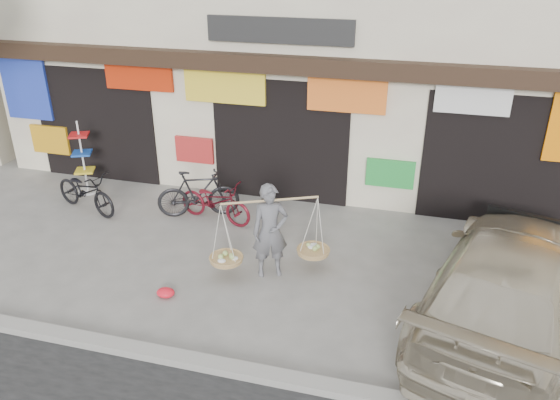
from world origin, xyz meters
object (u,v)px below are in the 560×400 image
(street_vendor, at_px, (270,234))
(suv, at_px, (510,282))
(bike_1, at_px, (198,194))
(display_rack, at_px, (84,164))
(bike_0, at_px, (86,191))
(bike_2, at_px, (215,201))

(street_vendor, distance_m, suv, 3.84)
(street_vendor, relative_size, bike_1, 1.14)
(street_vendor, distance_m, display_rack, 5.51)
(bike_0, bearing_deg, street_vendor, -87.21)
(bike_1, height_order, bike_2, bike_1)
(bike_1, xyz_separation_m, bike_2, (0.42, -0.11, -0.07))
(bike_0, bearing_deg, bike_2, -64.76)
(bike_0, relative_size, bike_2, 1.06)
(bike_2, bearing_deg, display_rack, 93.70)
(street_vendor, height_order, display_rack, display_rack)
(bike_1, bearing_deg, bike_2, -126.41)
(display_rack, bearing_deg, suv, -16.25)
(bike_2, height_order, display_rack, display_rack)
(street_vendor, bearing_deg, bike_0, 138.51)
(suv, relative_size, display_rack, 3.24)
(bike_2, bearing_deg, street_vendor, -121.60)
(bike_2, bearing_deg, bike_0, 108.91)
(street_vendor, bearing_deg, bike_1, 115.03)
(display_rack, bearing_deg, bike_0, -56.81)
(bike_0, distance_m, suv, 8.50)
(bike_1, distance_m, display_rack, 3.02)
(bike_0, relative_size, bike_1, 1.03)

